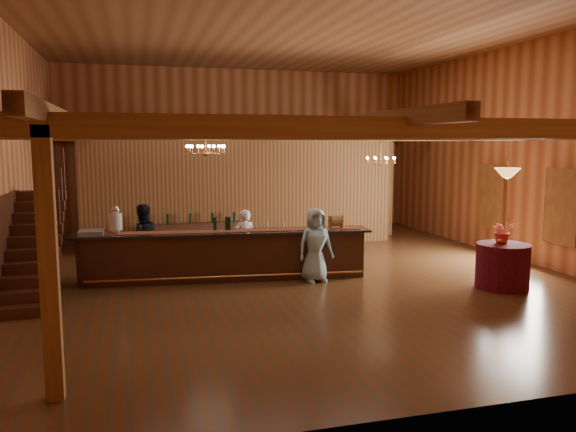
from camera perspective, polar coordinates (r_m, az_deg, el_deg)
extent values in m
plane|color=#583118|center=(13.13, 0.65, -5.78)|extent=(14.00, 14.00, 0.00)
plane|color=#996540|center=(13.03, 0.69, 18.49)|extent=(14.00, 14.00, 0.00)
cube|color=#C37950|center=(19.61, -5.00, 6.67)|extent=(12.00, 0.10, 5.50)
cube|color=#C37950|center=(6.36, 18.34, 4.80)|extent=(12.00, 0.10, 5.50)
cube|color=#C37950|center=(12.54, -26.85, 5.49)|extent=(0.10, 14.00, 5.50)
cube|color=#C37950|center=(15.55, 22.57, 5.94)|extent=(0.10, 14.00, 5.50)
cube|color=olive|center=(7.65, 12.20, 8.76)|extent=(11.90, 0.20, 0.28)
cube|color=olive|center=(9.94, 5.48, 8.54)|extent=(11.90, 0.20, 0.28)
cube|color=olive|center=(12.31, 1.32, 8.35)|extent=(11.90, 0.20, 0.28)
cube|color=olive|center=(14.72, -1.49, 8.20)|extent=(11.90, 0.20, 0.28)
cube|color=olive|center=(17.16, -3.51, 8.08)|extent=(11.90, 0.20, 0.28)
cube|color=olive|center=(19.41, -4.91, 7.99)|extent=(11.90, 0.20, 0.28)
cube|color=olive|center=(12.34, -20.10, 8.56)|extent=(0.18, 13.90, 0.22)
cube|color=olive|center=(12.79, 0.67, 8.95)|extent=(0.18, 13.90, 0.22)
cube|color=olive|center=(14.68, 18.00, 8.39)|extent=(0.18, 13.90, 0.22)
cube|color=olive|center=(16.88, -18.60, 2.28)|extent=(0.20, 0.20, 3.20)
cube|color=olive|center=(18.66, 10.21, 3.00)|extent=(0.20, 0.20, 3.20)
cube|color=olive|center=(7.01, -23.13, -4.71)|extent=(0.20, 0.20, 3.20)
cube|color=brown|center=(16.14, -4.47, 2.25)|extent=(9.00, 0.18, 3.10)
cube|color=white|center=(14.35, 26.08, 0.87)|extent=(0.12, 1.05, 1.75)
cube|color=white|center=(16.38, 20.09, 1.90)|extent=(0.12, 1.05, 1.75)
cube|color=#421D11|center=(10.87, -25.25, -8.78)|extent=(1.00, 0.28, 0.20)
cube|color=#421D11|center=(11.08, -25.06, -7.39)|extent=(1.00, 0.28, 0.20)
cube|color=#421D11|center=(11.30, -24.88, -6.05)|extent=(1.00, 0.28, 0.20)
cube|color=#421D11|center=(11.53, -24.71, -4.77)|extent=(1.00, 0.28, 0.20)
cube|color=#421D11|center=(11.77, -24.54, -3.54)|extent=(1.00, 0.28, 0.20)
cube|color=#421D11|center=(12.00, -24.38, -2.35)|extent=(1.00, 0.28, 0.20)
cube|color=#421D11|center=(12.25, -24.23, -1.21)|extent=(1.00, 0.28, 0.20)
cube|color=#421D11|center=(12.50, -24.08, -0.12)|extent=(1.00, 0.28, 0.20)
cube|color=#421D11|center=(12.75, -23.94, 0.93)|extent=(1.00, 0.28, 0.20)
cube|color=#421D11|center=(13.01, -23.81, 1.94)|extent=(1.00, 0.28, 0.20)
cube|color=#421D11|center=(18.52, -1.05, -0.18)|extent=(1.20, 0.60, 1.10)
cube|color=#965731|center=(18.03, -10.33, -0.67)|extent=(1.00, 0.60, 1.00)
cube|color=#421D11|center=(12.49, -6.42, -4.11)|extent=(6.19, 1.31, 1.03)
cube|color=black|center=(12.39, -6.45, -1.67)|extent=(6.51, 1.47, 0.05)
cube|color=maroon|center=(12.39, -6.45, -1.52)|extent=(6.07, 1.04, 0.01)
cylinder|color=#CB7C3F|center=(12.17, -6.09, -6.14)|extent=(5.93, 0.67, 0.05)
cylinder|color=silver|center=(12.54, -17.04, -1.54)|extent=(0.18, 0.18, 0.08)
cylinder|color=silver|center=(12.51, -17.08, -0.54)|extent=(0.26, 0.26, 0.36)
sphere|color=silver|center=(12.48, -17.12, 0.59)|extent=(0.18, 0.18, 0.18)
cube|color=gray|center=(12.51, -19.36, -1.60)|extent=(0.50, 0.50, 0.10)
cube|color=#965731|center=(12.63, 4.29, -0.66)|extent=(0.06, 0.06, 0.30)
cube|color=#965731|center=(12.73, 5.48, -0.61)|extent=(0.06, 0.06, 0.30)
cylinder|color=#965731|center=(12.68, 4.89, -0.50)|extent=(0.24, 0.24, 0.24)
cylinder|color=black|center=(12.48, -7.43, -0.80)|extent=(0.07, 0.07, 0.30)
cylinder|color=black|center=(12.49, -6.25, -0.78)|extent=(0.07, 0.07, 0.30)
cylinder|color=black|center=(12.49, -5.95, -0.77)|extent=(0.07, 0.07, 0.30)
cube|color=#421D11|center=(15.77, -9.82, -2.18)|extent=(2.87, 0.92, 0.80)
cylinder|color=maroon|center=(12.50, 20.96, -4.77)|extent=(1.08, 1.08, 0.93)
cylinder|color=#CB7C3F|center=(11.87, -8.37, 7.30)|extent=(0.02, 0.02, 0.42)
sphere|color=#CB7C3F|center=(11.87, -8.35, 6.30)|extent=(0.12, 0.12, 0.12)
torus|color=#CB7C3F|center=(11.87, -8.36, 6.78)|extent=(0.80, 0.80, 0.04)
cylinder|color=#CB7C3F|center=(15.22, 9.42, 6.67)|extent=(0.02, 0.02, 0.75)
sphere|color=#CB7C3F|center=(15.23, 9.39, 5.27)|extent=(0.12, 0.12, 0.12)
torus|color=#CB7C3F|center=(15.23, 9.40, 5.65)|extent=(0.80, 0.80, 0.04)
cylinder|color=#CB7C3F|center=(12.24, 21.47, 5.98)|extent=(0.02, 0.02, 0.80)
cone|color=gold|center=(12.25, 21.38, 4.11)|extent=(0.52, 0.52, 0.20)
imported|color=white|center=(13.19, -4.47, -2.50)|extent=(0.56, 0.39, 1.47)
imported|color=black|center=(13.12, -14.56, -2.39)|extent=(0.90, 0.75, 1.64)
imported|color=#94C8D3|center=(12.19, 2.81, -2.96)|extent=(0.84, 0.59, 1.61)
imported|color=#244C17|center=(17.02, 3.18, -0.58)|extent=(0.87, 0.80, 1.27)
imported|color=red|center=(12.44, 20.97, -1.42)|extent=(0.48, 0.41, 0.52)
imported|color=#CB7C3F|center=(12.37, 20.86, -2.02)|extent=(0.18, 0.18, 0.28)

